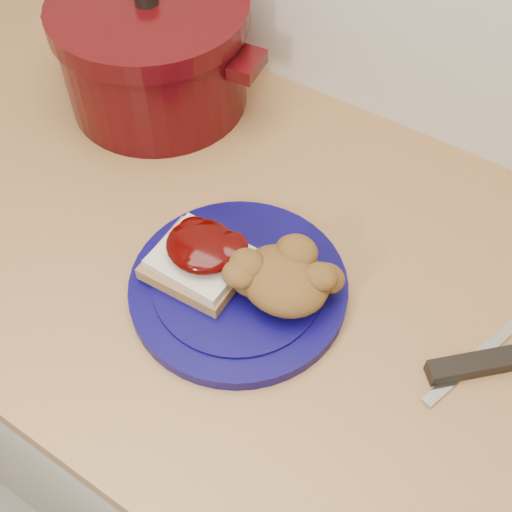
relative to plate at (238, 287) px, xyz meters
The scene contains 7 objects.
base_cabinet 0.48m from the plate, 54.03° to the left, with size 4.00×0.60×0.86m, color beige.
plate is the anchor object (origin of this frame).
sandwich 0.06m from the plate, 168.50° to the right, with size 0.11×0.09×0.05m.
stuffing_mound 0.06m from the plate, 15.21° to the left, with size 0.10×0.08×0.05m, color brown.
butter_knife 0.26m from the plate, 14.70° to the left, with size 0.16×0.01×0.00m, color silver.
dutch_oven 0.36m from the plate, 142.96° to the left, with size 0.31×0.30×0.17m.
pepper_grinder 0.32m from the plate, 138.45° to the left, with size 0.05×0.05×0.11m.
Camera 1 is at (0.20, 1.13, 1.49)m, focal length 45.00 mm.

